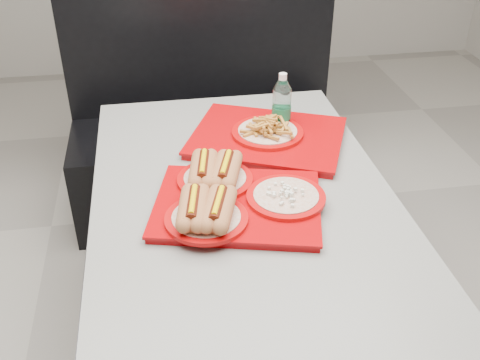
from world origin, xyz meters
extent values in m
plane|color=#9B958B|center=(0.00, 0.00, 0.00)|extent=(6.00, 6.00, 0.00)
cylinder|color=black|center=(0.00, 0.00, 0.03)|extent=(0.52, 0.52, 0.05)
cylinder|color=black|center=(0.00, 0.00, 0.38)|extent=(0.11, 0.11, 0.66)
cube|color=black|center=(0.00, 0.00, 0.70)|extent=(0.92, 1.42, 0.01)
cube|color=gray|center=(0.00, 0.00, 0.73)|extent=(0.90, 1.40, 0.04)
cube|color=black|center=(0.00, 1.02, 0.23)|extent=(1.30, 0.55, 0.45)
cube|color=black|center=(0.00, 1.26, 0.80)|extent=(1.30, 0.10, 1.10)
cube|color=#9C0407|center=(-0.03, -0.08, 0.76)|extent=(0.53, 0.46, 0.02)
cube|color=#9C0407|center=(-0.03, -0.08, 0.77)|extent=(0.55, 0.47, 0.01)
cylinder|color=#A50505|center=(-0.13, -0.16, 0.78)|extent=(0.23, 0.23, 0.01)
cylinder|color=beige|center=(-0.13, -0.16, 0.79)|extent=(0.19, 0.19, 0.01)
cylinder|color=#A50505|center=(-0.08, 0.03, 0.78)|extent=(0.23, 0.23, 0.01)
cylinder|color=beige|center=(-0.08, 0.03, 0.79)|extent=(0.19, 0.19, 0.01)
cylinder|color=#A50505|center=(0.11, -0.09, 0.78)|extent=(0.23, 0.23, 0.01)
cylinder|color=beige|center=(0.11, -0.09, 0.79)|extent=(0.19, 0.19, 0.01)
cube|color=#9C0407|center=(0.14, 0.30, 0.76)|extent=(0.61, 0.56, 0.02)
cube|color=#9C0407|center=(0.14, 0.30, 0.77)|extent=(0.63, 0.57, 0.01)
cylinder|color=#A50505|center=(0.14, 0.30, 0.79)|extent=(0.25, 0.25, 0.01)
cylinder|color=beige|center=(0.14, 0.30, 0.79)|extent=(0.20, 0.20, 0.01)
cylinder|color=silver|center=(0.20, 0.38, 0.83)|extent=(0.07, 0.07, 0.16)
cylinder|color=#175D39|center=(0.20, 0.38, 0.82)|extent=(0.07, 0.07, 0.04)
cone|color=silver|center=(0.20, 0.38, 0.93)|extent=(0.07, 0.07, 0.04)
cylinder|color=silver|center=(0.20, 0.38, 0.96)|extent=(0.03, 0.03, 0.02)
camera|label=1|loc=(-0.24, -1.38, 1.69)|focal=42.00mm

